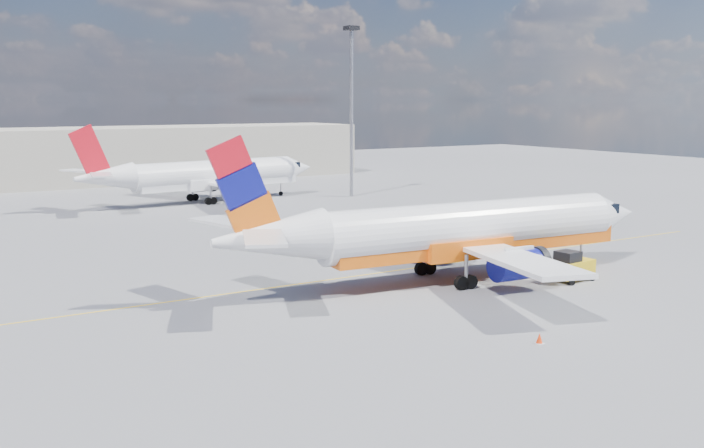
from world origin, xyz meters
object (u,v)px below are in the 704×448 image
main_jet (457,231)px  second_jet (208,176)px  traffic_cone (539,338)px  gse_tug (572,266)px

main_jet → second_jet: (0.94, 47.44, -0.21)m
second_jet → traffic_cone: size_ratio=57.12×
main_jet → traffic_cone: 14.44m
gse_tug → traffic_cone: 14.71m
main_jet → second_jet: main_jet is taller
main_jet → gse_tug: (6.40, -4.23, -2.38)m
traffic_cone → second_jet: bearing=84.1°
main_jet → second_jet: 47.45m
second_jet → gse_tug: size_ratio=10.17×
traffic_cone → gse_tug: bearing=36.9°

